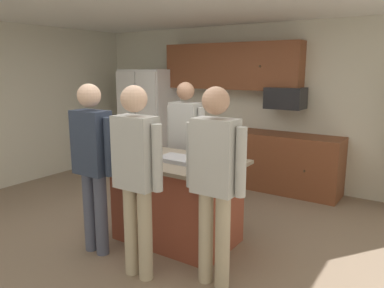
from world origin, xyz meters
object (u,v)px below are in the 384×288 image
object	(u,v)px
kitchen_island	(177,200)
glass_dark_ale	(132,150)
refrigerator	(149,120)
glass_short_whisky	(148,152)
serving_tray	(179,159)
person_guest_by_door	(215,174)
person_elder_center	(136,170)
glass_pilsner	(223,154)
person_guest_right	(186,139)
person_host_foreground	(92,157)
microwave_over_range	(285,98)

from	to	relation	value
kitchen_island	glass_dark_ale	size ratio (longest dim) A/B	9.48
refrigerator	glass_short_whisky	distance (m)	3.07
glass_dark_ale	glass_short_whisky	xyz separation A→B (m)	(0.21, 0.02, -0.00)
refrigerator	serving_tray	size ratio (longest dim) A/B	4.26
person_guest_by_door	person_elder_center	size ratio (longest dim) A/B	1.00
glass_pilsner	serving_tray	xyz separation A→B (m)	(-0.35, -0.33, -0.04)
person_guest_by_door	person_elder_center	world-z (taller)	person_elder_center
person_guest_right	person_guest_by_door	distance (m)	1.75
person_guest_right	person_elder_center	xyz separation A→B (m)	(0.54, -1.55, 0.02)
person_host_foreground	glass_dark_ale	world-z (taller)	person_host_foreground
person_elder_center	microwave_over_range	bearing A→B (deg)	-13.53
person_guest_right	glass_pilsner	xyz separation A→B (m)	(0.80, -0.44, -0.02)
microwave_over_range	serving_tray	xyz separation A→B (m)	(-0.29, -2.39, -0.50)
glass_dark_ale	glass_short_whisky	distance (m)	0.21
kitchen_island	glass_short_whisky	distance (m)	0.62
glass_dark_ale	glass_pilsner	distance (m)	1.02
person_host_foreground	person_guest_by_door	size ratio (longest dim) A/B	1.00
person_guest_by_door	serving_tray	distance (m)	0.90
microwave_over_range	glass_short_whisky	xyz separation A→B (m)	(-0.64, -2.48, -0.45)
kitchen_island	glass_dark_ale	bearing A→B (deg)	-165.16
refrigerator	serving_tray	bearing A→B (deg)	-44.45
microwave_over_range	glass_short_whisky	world-z (taller)	microwave_over_range
kitchen_island	person_guest_right	distance (m)	1.00
microwave_over_range	person_guest_by_door	world-z (taller)	person_guest_by_door
microwave_over_range	glass_pilsner	bearing A→B (deg)	-88.21
person_elder_center	glass_dark_ale	distance (m)	0.94
refrigerator	kitchen_island	xyz separation A→B (m)	(2.26, -2.24, -0.47)
person_guest_right	glass_pilsner	world-z (taller)	person_guest_right
microwave_over_range	person_guest_right	bearing A→B (deg)	-114.47
person_guest_right	glass_short_whisky	world-z (taller)	person_guest_right
person_guest_by_door	glass_dark_ale	xyz separation A→B (m)	(-1.31, 0.40, -0.02)
glass_dark_ale	glass_pilsner	size ratio (longest dim) A/B	1.21
kitchen_island	person_guest_by_door	xyz separation A→B (m)	(0.79, -0.53, 0.55)
glass_pilsner	microwave_over_range	bearing A→B (deg)	91.79
microwave_over_range	kitchen_island	distance (m)	2.58
person_elder_center	serving_tray	xyz separation A→B (m)	(-0.09, 0.78, -0.08)
person_host_foreground	refrigerator	bearing A→B (deg)	68.33
refrigerator	kitchen_island	size ratio (longest dim) A/B	1.34
glass_dark_ale	glass_pilsner	world-z (taller)	glass_dark_ale
person_elder_center	person_guest_right	bearing A→B (deg)	9.14
microwave_over_range	glass_pilsner	distance (m)	2.10
glass_pilsner	person_guest_right	bearing A→B (deg)	151.03
glass_pilsner	person_guest_by_door	bearing A→B (deg)	-65.32
person_guest_by_door	serving_tray	world-z (taller)	person_guest_by_door
person_host_foreground	glass_pilsner	world-z (taller)	person_host_foreground
refrigerator	person_elder_center	size ratio (longest dim) A/B	1.06
kitchen_island	serving_tray	world-z (taller)	serving_tray
refrigerator	person_host_foreground	distance (m)	3.40
person_guest_by_door	microwave_over_range	bearing A→B (deg)	-46.96
glass_pilsner	person_elder_center	bearing A→B (deg)	-103.11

